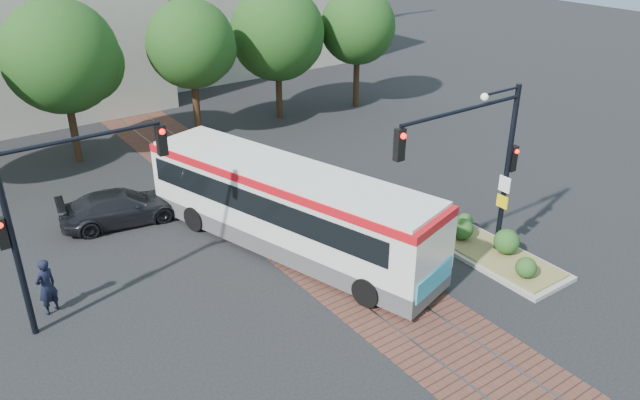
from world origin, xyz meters
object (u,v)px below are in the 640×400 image
Objects in this scene: signal_pole_left at (51,205)px; officer at (46,286)px; signal_pole_main at (486,153)px; city_bus at (287,205)px; parked_car at (121,207)px; traffic_island at (493,249)px.

signal_pole_left is 3.08m from officer.
officer is at bearing 156.18° from signal_pole_main.
city_bus is 2.00× the size of signal_pole_main.
signal_pole_main is 1.30× the size of parked_car.
traffic_island is at bearing -20.36° from signal_pole_left.
officer is at bearing 157.36° from traffic_island.
traffic_island is 14.14m from parked_car.
traffic_island is 2.82× the size of officer.
officer is (-13.65, 5.69, 0.59)m from traffic_island.
signal_pole_main is at bearing -129.86° from parked_car.
signal_pole_main is 13.87m from parked_car.
parked_car is (-8.85, 10.09, -3.49)m from signal_pole_main.
traffic_island is 1.13× the size of parked_car.
signal_pole_left reaches higher than city_bus.
signal_pole_main reaches higher than city_bus.
city_bus is 6.99m from signal_pole_main.
city_bus is at bearing 139.71° from traffic_island.
city_bus is at bearing -133.37° from parked_car.
traffic_island is (5.60, -4.74, -1.43)m from city_bus.
officer is at bearing 148.31° from parked_car.
city_bus is 6.50× the size of officer.
parked_car is at bearing 131.23° from signal_pole_main.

